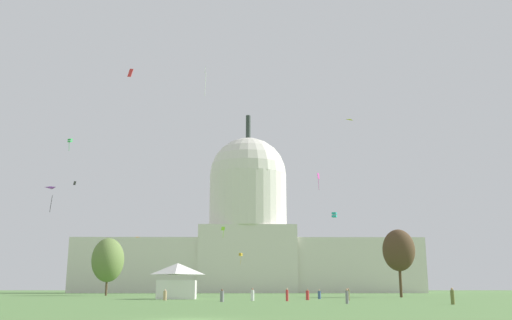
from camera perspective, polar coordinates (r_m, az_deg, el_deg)
The scene contains 25 objects.
ground_plane at distance 32.18m, azimuth -6.74°, elevation -15.79°, with size 800.00×800.00×0.00m, color #567F42.
capitol_building at distance 204.90m, azimuth -0.83°, elevation -7.91°, with size 121.20×28.27×65.64m.
event_tent at distance 91.04m, azimuth -8.01°, elevation -12.09°, with size 6.53×7.03×5.54m.
tree_west_near at distance 134.95m, azimuth -14.81°, elevation -9.79°, with size 7.56×9.02×12.95m.
tree_east_mid at distance 109.52m, azimuth 14.30°, elevation -8.89°, with size 6.28×5.44×12.46m.
person_denim_aisle_center at distance 91.30m, azimuth 6.45°, elevation -13.44°, with size 0.59×0.59×1.47m.
person_olive_mid_left at distance 80.20m, azimuth 9.35°, elevation -13.36°, with size 0.54×0.54×1.67m.
person_red_back_center at distance 83.26m, azimuth 5.25°, elevation -13.51°, with size 0.58×0.58×1.53m.
person_white_back_left at distance 78.00m, azimuth -0.36°, elevation -13.56°, with size 0.62×0.62×1.68m.
person_tan_edge_west at distance 81.29m, azimuth -9.23°, elevation -13.43°, with size 0.49×0.49×1.50m.
person_grey_lawn_far_left at distance 64.36m, azimuth 9.23°, elevation -13.53°, with size 0.47×0.47×1.63m.
person_red_near_tree_west at distance 75.73m, azimuth 3.18°, elevation -13.54°, with size 0.38×0.38×1.67m.
person_olive_front_right at distance 63.77m, azimuth 19.33°, elevation -12.98°, with size 0.50×0.50×1.73m.
person_grey_near_tent at distance 72.26m, azimuth -3.47°, elevation -13.64°, with size 0.58×0.58×1.56m.
kite_white_mid at distance 79.98m, azimuth -5.18°, elevation 8.56°, with size 0.26×0.62×4.23m.
kite_yellow_high at distance 126.36m, azimuth 9.62°, elevation 4.00°, with size 1.64×1.20×0.12m.
kite_magenta_mid at distance 137.13m, azimuth 6.36°, elevation -1.77°, with size 0.62×0.67×4.16m.
kite_green_mid at distance 107.29m, azimuth -18.38°, elevation 1.88°, with size 0.77×0.81×2.34m.
kite_orange_low at distance 180.18m, azimuth -12.02°, elevation -7.78°, with size 1.49×1.26×0.18m.
kite_violet_low at distance 91.57m, azimuth -20.04°, elevation -3.15°, with size 1.32×1.05×3.40m.
kite_turquoise_low at distance 120.00m, azimuth 7.96°, elevation -5.54°, with size 1.22×1.22×1.02m.
kite_black_mid at distance 115.49m, azimuth -17.94°, elevation -2.25°, with size 0.46×0.68×0.79m.
kite_gold_low at distance 177.21m, azimuth -1.56°, elevation -9.60°, with size 1.24×1.25×3.51m.
kite_red_mid at distance 77.84m, azimuth -12.64°, elevation 8.64°, with size 0.76×0.37×1.29m.
kite_lime_low at distance 109.46m, azimuth -3.36°, elevation -7.07°, with size 0.77×0.64×2.17m.
Camera 1 is at (3.32, -31.96, 1.68)m, focal length 39.37 mm.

